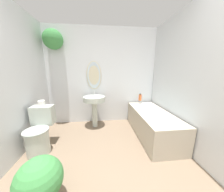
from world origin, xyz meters
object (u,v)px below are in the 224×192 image
object	(u,v)px
toilet	(40,132)
shampoo_bottle	(140,97)
bathtub	(152,123)
potted_plant	(40,182)
toilet_paper_roll	(42,103)
pedestal_sink	(94,103)

from	to	relation	value
toilet	shampoo_bottle	distance (m)	2.29
bathtub	potted_plant	distance (m)	2.05
toilet	potted_plant	bearing A→B (deg)	-63.94
bathtub	shampoo_bottle	distance (m)	0.76
toilet	toilet_paper_roll	size ratio (longest dim) A/B	6.74
shampoo_bottle	pedestal_sink	bearing A→B (deg)	-173.50
pedestal_sink	potted_plant	distance (m)	1.77
shampoo_bottle	bathtub	bearing A→B (deg)	-85.73
pedestal_sink	toilet_paper_roll	size ratio (longest dim) A/B	7.85
bathtub	shampoo_bottle	bearing A→B (deg)	94.27
pedestal_sink	bathtub	size ratio (longest dim) A/B	0.57
toilet	toilet_paper_roll	bearing A→B (deg)	90.00
potted_plant	toilet_paper_roll	size ratio (longest dim) A/B	5.03
pedestal_sink	bathtub	distance (m)	1.37
toilet	shampoo_bottle	size ratio (longest dim) A/B	4.07
bathtub	potted_plant	xyz separation A→B (m)	(-1.68, -1.18, 0.04)
bathtub	shampoo_bottle	world-z (taller)	shampoo_bottle
toilet	toilet_paper_roll	distance (m)	0.49
bathtub	pedestal_sink	bearing A→B (deg)	157.67
potted_plant	toilet_paper_roll	bearing A→B (deg)	112.13
shampoo_bottle	toilet_paper_roll	size ratio (longest dim) A/B	1.65
toilet	pedestal_sink	xyz separation A→B (m)	(0.90, 0.76, 0.27)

